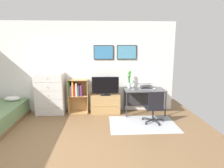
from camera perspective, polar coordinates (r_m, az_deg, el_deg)
The scene contains 13 objects.
ground_plane at distance 4.04m, azimuth -15.80°, elevation -18.62°, with size 7.20×7.20×0.00m, color brown.
wall_back_with_posters at distance 5.94m, azimuth -11.21°, elevation 4.85°, with size 6.12×0.09×2.70m.
area_rug at distance 5.15m, azimuth 9.04°, elevation -11.56°, with size 1.70×1.20×0.01m, color #B2B7BC.
dresser at distance 5.93m, azimuth -17.77°, elevation -2.74°, with size 0.81×0.46×1.23m.
bookshelf at distance 5.85m, azimuth -10.33°, elevation -2.70°, with size 0.58×0.30×1.02m.
tv_stand at distance 5.84m, azimuth -1.95°, elevation -5.90°, with size 0.87×0.41×0.55m.
television at distance 5.68m, azimuth -1.98°, elevation -0.66°, with size 0.79×0.16×0.55m.
desk at distance 5.85m, azimuth 9.33°, elevation -2.61°, with size 1.18×0.64×0.74m.
office_chair at distance 5.11m, azimuth 12.42°, elevation -6.47°, with size 0.56×0.58×0.86m.
laptop at distance 5.85m, azimuth 9.84°, elevation -0.67°, with size 0.39×0.41×0.16m.
computer_mouse at distance 5.80m, azimuth 12.43°, elevation -1.35°, with size 0.06×0.10×0.03m, color silver.
bamboo_vase at distance 5.81m, azimuth 5.11°, elevation 1.45°, with size 0.11×0.10×0.52m.
wine_glass at distance 5.58m, azimuth 6.22°, elevation -0.38°, with size 0.07×0.07×0.18m.
Camera 1 is at (0.87, -3.42, 1.96)m, focal length 30.96 mm.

